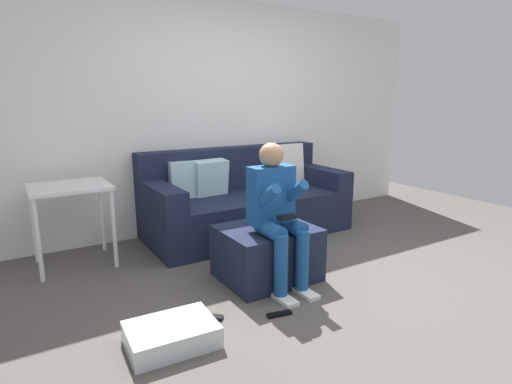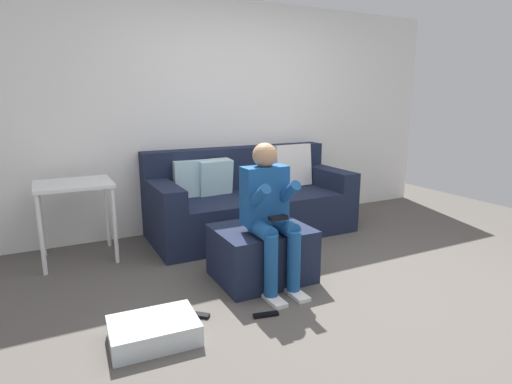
# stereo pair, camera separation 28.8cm
# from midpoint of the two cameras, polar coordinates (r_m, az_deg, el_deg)

# --- Properties ---
(ground_plane) EXTENTS (7.11, 7.11, 0.00)m
(ground_plane) POSITION_cam_midpoint_polar(r_m,az_deg,el_deg) (3.35, 10.56, -12.93)
(ground_plane) COLOR #544F49
(wall_back) EXTENTS (5.47, 0.10, 2.47)m
(wall_back) POSITION_cam_midpoint_polar(r_m,az_deg,el_deg) (4.80, -6.07, 10.24)
(wall_back) COLOR white
(wall_back) RESTS_ON ground_plane
(couch_sectional) EXTENTS (2.14, 0.95, 0.92)m
(couch_sectional) POSITION_cam_midpoint_polar(r_m,az_deg,el_deg) (4.52, -3.42, -1.28)
(couch_sectional) COLOR #192138
(couch_sectional) RESTS_ON ground_plane
(ottoman) EXTENTS (0.73, 0.61, 0.43)m
(ottoman) POSITION_cam_midpoint_polar(r_m,az_deg,el_deg) (3.41, -0.93, -8.33)
(ottoman) COLOR #192138
(ottoman) RESTS_ON ground_plane
(person_seated) EXTENTS (0.35, 0.55, 1.11)m
(person_seated) POSITION_cam_midpoint_polar(r_m,az_deg,el_deg) (3.14, 0.29, -2.33)
(person_seated) COLOR #194C8C
(person_seated) RESTS_ON ground_plane
(storage_bin) EXTENTS (0.53, 0.39, 0.13)m
(storage_bin) POSITION_cam_midpoint_polar(r_m,az_deg,el_deg) (2.69, -14.65, -18.38)
(storage_bin) COLOR silver
(storage_bin) RESTS_ON ground_plane
(side_table) EXTENTS (0.64, 0.54, 0.72)m
(side_table) POSITION_cam_midpoint_polar(r_m,az_deg,el_deg) (3.96, -25.96, -0.67)
(side_table) COLOR white
(side_table) RESTS_ON ground_plane
(remote_near_ottoman) EXTENTS (0.18, 0.07, 0.02)m
(remote_near_ottoman) POSITION_cam_midpoint_polar(r_m,az_deg,el_deg) (2.94, 0.28, -16.38)
(remote_near_ottoman) COLOR black
(remote_near_ottoman) RESTS_ON ground_plane
(remote_by_storage_bin) EXTENTS (0.17, 0.16, 0.02)m
(remote_by_storage_bin) POSITION_cam_midpoint_polar(r_m,az_deg,el_deg) (2.94, -9.25, -16.52)
(remote_by_storage_bin) COLOR black
(remote_by_storage_bin) RESTS_ON ground_plane
(remote_under_side_table) EXTENTS (0.17, 0.07, 0.02)m
(remote_under_side_table) POSITION_cam_midpoint_polar(r_m,az_deg,el_deg) (2.77, -14.09, -18.73)
(remote_under_side_table) COLOR black
(remote_under_side_table) RESTS_ON ground_plane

